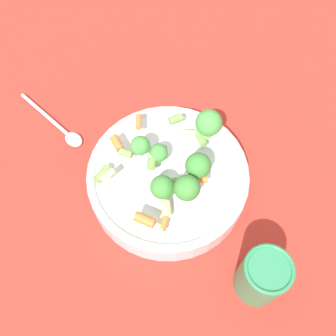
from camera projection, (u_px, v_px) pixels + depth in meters
ground_plane at (168, 185)px, 0.67m from camera, size 3.00×3.00×0.00m
bowl at (168, 178)px, 0.64m from camera, size 0.26×0.26×0.05m
pasta_salad at (178, 162)px, 0.58m from camera, size 0.21×0.18×0.07m
cup at (261, 278)px, 0.55m from camera, size 0.07×0.07×0.10m
spoon at (61, 129)px, 0.72m from camera, size 0.04×0.17×0.01m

